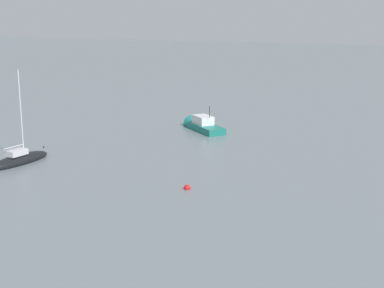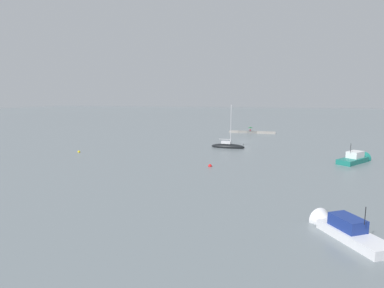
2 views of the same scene
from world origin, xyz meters
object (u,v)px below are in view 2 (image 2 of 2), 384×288
Objects in this scene: mooring_buoy_near at (210,166)px; motorboat_teal_mid at (356,159)px; umbrella_open_green at (250,127)px; motorboat_white_near at (343,230)px; mooring_buoy_mid at (79,152)px; sailboat_black_mid at (228,146)px; person_seated_maroon_left at (250,130)px.

motorboat_teal_mid is at bearing -156.59° from mooring_buoy_near.
umbrella_open_green is 43.33m from motorboat_teal_mid.
mooring_buoy_near is at bearing 93.87° from motorboat_white_near.
mooring_buoy_near is 1.13× the size of mooring_buoy_mid.
mooring_buoy_near is at bearing 87.40° from umbrella_open_green.
mooring_buoy_mid is at bearing -137.80° from motorboat_teal_mid.
sailboat_black_mid is 18.69× the size of mooring_buoy_mid.
mooring_buoy_near is (15.26, -20.85, -0.30)m from motorboat_white_near.
motorboat_teal_mid is (-7.72, -30.80, 0.05)m from motorboat_white_near.
person_seated_maroon_left is at bearing 86.65° from umbrella_open_green.
mooring_buoy_mid is (29.86, 42.33, -0.72)m from person_seated_maroon_left.
umbrella_open_green is at bearing 68.45° from motorboat_white_near.
umbrella_open_green is 2.57× the size of mooring_buoy_near.
person_seated_maroon_left is 1.42× the size of mooring_buoy_mid.
motorboat_white_near reaches higher than mooring_buoy_mid.
person_seated_maroon_left is at bearing 155.91° from motorboat_teal_mid.
person_seated_maroon_left is 0.91m from umbrella_open_green.
mooring_buoy_near reaches higher than mooring_buoy_mid.
motorboat_white_near reaches higher than person_seated_maroon_left.
person_seated_maroon_left is 0.08× the size of sailboat_black_mid.
mooring_buoy_mid is (27.55, 13.45, -0.27)m from sailboat_black_mid.
person_seated_maroon_left is 1.25× the size of mooring_buoy_near.
sailboat_black_mid reaches higher than mooring_buoy_near.
motorboat_white_near is at bearing 24.20° from sailboat_black_mid.
sailboat_black_mid reaches higher than motorboat_white_near.
umbrella_open_green is 2.90× the size of mooring_buoy_mid.
motorboat_white_near is (-13.10, 68.54, -0.41)m from person_seated_maroon_left.
mooring_buoy_near is at bearing 169.05° from mooring_buoy_mid.
sailboat_black_mid is at bearing 85.44° from umbrella_open_green.
mooring_buoy_mid is at bearing -10.95° from mooring_buoy_near.
mooring_buoy_mid is at bearing -61.01° from sailboat_black_mid.
sailboat_black_mid is at bearing 95.30° from person_seated_maroon_left.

